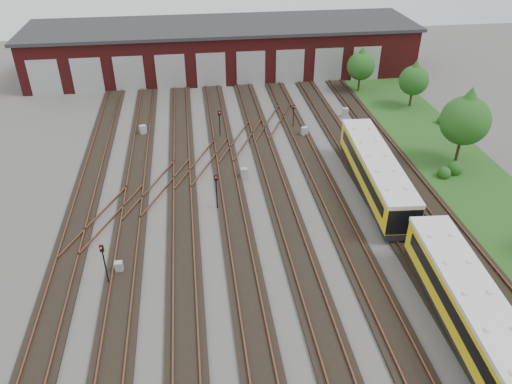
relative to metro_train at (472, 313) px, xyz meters
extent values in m
plane|color=#454340|center=(-10.00, 8.73, -1.89)|extent=(120.00, 120.00, 0.00)
cube|color=black|center=(-24.00, 8.73, -1.80)|extent=(2.40, 70.00, 0.18)
cube|color=brown|center=(-24.72, 8.73, -1.63)|extent=(0.10, 70.00, 0.15)
cube|color=brown|center=(-23.28, 8.73, -1.63)|extent=(0.10, 70.00, 0.15)
cube|color=black|center=(-20.00, 8.73, -1.80)|extent=(2.40, 70.00, 0.18)
cube|color=brown|center=(-20.72, 8.73, -1.63)|extent=(0.10, 70.00, 0.15)
cube|color=brown|center=(-19.28, 8.73, -1.63)|extent=(0.10, 70.00, 0.15)
cube|color=black|center=(-16.00, 8.73, -1.80)|extent=(2.40, 70.00, 0.18)
cube|color=brown|center=(-16.72, 8.73, -1.63)|extent=(0.10, 70.00, 0.15)
cube|color=brown|center=(-15.28, 8.73, -1.63)|extent=(0.10, 70.00, 0.15)
cube|color=black|center=(-12.00, 8.73, -1.80)|extent=(2.40, 70.00, 0.18)
cube|color=brown|center=(-12.72, 8.73, -1.63)|extent=(0.10, 70.00, 0.15)
cube|color=brown|center=(-11.28, 8.73, -1.63)|extent=(0.10, 70.00, 0.15)
cube|color=black|center=(-8.00, 8.73, -1.80)|extent=(2.40, 70.00, 0.18)
cube|color=brown|center=(-8.72, 8.73, -1.63)|extent=(0.10, 70.00, 0.15)
cube|color=brown|center=(-7.28, 8.73, -1.63)|extent=(0.10, 70.00, 0.15)
cube|color=black|center=(-4.00, 8.73, -1.80)|extent=(2.40, 70.00, 0.18)
cube|color=brown|center=(-4.72, 8.73, -1.63)|extent=(0.10, 70.00, 0.15)
cube|color=brown|center=(-3.28, 8.73, -1.63)|extent=(0.10, 70.00, 0.15)
cube|color=black|center=(0.00, 8.73, -1.80)|extent=(2.40, 70.00, 0.18)
cube|color=brown|center=(-0.72, 8.73, -1.63)|extent=(0.10, 70.00, 0.15)
cube|color=brown|center=(0.72, 8.73, -1.63)|extent=(0.10, 70.00, 0.15)
cube|color=black|center=(4.00, 8.73, -1.80)|extent=(2.40, 70.00, 0.18)
cube|color=brown|center=(3.28, 8.73, -1.63)|extent=(0.10, 70.00, 0.15)
cube|color=brown|center=(4.72, 8.73, -1.63)|extent=(0.10, 70.00, 0.15)
cube|color=brown|center=(-18.00, 18.73, -1.63)|extent=(5.40, 9.62, 0.15)
cube|color=brown|center=(-14.00, 22.73, -1.63)|extent=(5.40, 9.62, 0.15)
cube|color=brown|center=(-10.00, 26.73, -1.63)|extent=(5.40, 9.62, 0.15)
cube|color=brown|center=(-22.00, 14.73, -1.63)|extent=(5.40, 9.62, 0.15)
cube|color=brown|center=(-6.00, 30.73, -1.63)|extent=(5.40, 9.62, 0.15)
cube|color=#571515|center=(-10.00, 48.73, 1.11)|extent=(50.00, 12.00, 6.00)
cube|color=#2A2A2C|center=(-10.00, 48.73, 4.26)|extent=(51.00, 12.50, 0.40)
cube|color=#9FA2A4|center=(-32.00, 42.71, 0.31)|extent=(3.60, 0.12, 4.40)
cube|color=#9FA2A4|center=(-27.00, 42.71, 0.31)|extent=(3.60, 0.12, 4.40)
cube|color=#9FA2A4|center=(-22.00, 42.71, 0.31)|extent=(3.60, 0.12, 4.40)
cube|color=#9FA2A4|center=(-17.00, 42.71, 0.31)|extent=(3.60, 0.12, 4.40)
cube|color=#9FA2A4|center=(-12.00, 42.71, 0.31)|extent=(3.60, 0.12, 4.40)
cube|color=#9FA2A4|center=(-7.00, 42.71, 0.31)|extent=(3.60, 0.12, 4.40)
cube|color=#9FA2A4|center=(-2.00, 42.71, 0.31)|extent=(3.60, 0.12, 4.40)
cube|color=#9FA2A4|center=(3.00, 42.71, 0.31)|extent=(3.60, 0.12, 4.40)
cube|color=#9FA2A4|center=(8.00, 42.71, 0.31)|extent=(3.60, 0.12, 4.40)
cube|color=#204818|center=(9.00, 18.73, -1.86)|extent=(8.00, 55.00, 0.05)
cube|color=black|center=(0.00, 0.00, -1.26)|extent=(3.22, 14.84, 0.59)
cube|color=#F7AD0D|center=(0.00, 0.00, 0.11)|extent=(3.52, 14.86, 2.16)
cube|color=silver|center=(0.00, 0.00, 1.34)|extent=(3.61, 14.87, 0.29)
cube|color=black|center=(-1.29, 0.09, 0.36)|extent=(0.91, 12.93, 0.83)
cube|color=black|center=(1.29, -0.09, 0.36)|extent=(0.91, 12.93, 0.83)
cube|color=black|center=(0.00, 16.00, -1.26)|extent=(3.22, 14.84, 0.59)
cube|color=#F7AD0D|center=(0.00, 16.00, 0.11)|extent=(3.52, 14.86, 2.16)
cube|color=silver|center=(0.00, 16.00, 1.34)|extent=(3.61, 14.87, 0.29)
cube|color=black|center=(-1.29, 16.09, 0.36)|extent=(0.91, 12.93, 0.83)
cube|color=black|center=(1.29, 15.91, 0.36)|extent=(0.91, 12.93, 0.83)
cylinder|color=black|center=(-20.91, 7.34, -0.54)|extent=(0.10, 0.10, 2.70)
cube|color=black|center=(-20.91, 7.34, 1.05)|extent=(0.27, 0.20, 0.48)
sphere|color=red|center=(-20.91, 7.25, 1.15)|extent=(0.12, 0.12, 0.12)
cylinder|color=black|center=(-13.25, 15.28, -0.61)|extent=(0.10, 0.10, 2.55)
cube|color=black|center=(-13.25, 15.28, 0.90)|extent=(0.24, 0.15, 0.48)
sphere|color=red|center=(-13.25, 15.18, 1.00)|extent=(0.11, 0.11, 0.11)
cylinder|color=black|center=(-12.05, 28.24, -0.70)|extent=(0.10, 0.10, 2.38)
cube|color=black|center=(-12.05, 28.24, 0.74)|extent=(0.27, 0.20, 0.49)
sphere|color=red|center=(-12.05, 28.15, 0.83)|extent=(0.12, 0.12, 0.12)
cylinder|color=black|center=(-4.20, 29.40, -0.82)|extent=(0.09, 0.09, 2.13)
cube|color=black|center=(-4.20, 29.40, 0.47)|extent=(0.23, 0.15, 0.45)
sphere|color=red|center=(-4.20, 29.31, 0.56)|extent=(0.11, 0.11, 0.11)
cube|color=#949799|center=(-20.31, 8.40, -1.46)|extent=(0.53, 0.44, 0.87)
cube|color=#949799|center=(-19.86, 29.80, -1.36)|extent=(0.79, 0.74, 1.05)
cube|color=#949799|center=(-10.57, 19.69, -1.41)|extent=(0.57, 0.48, 0.96)
cube|color=#949799|center=(-3.45, 27.27, -1.39)|extent=(0.73, 0.68, 0.99)
cube|color=#949799|center=(2.11, 31.49, -1.39)|extent=(0.65, 0.56, 1.00)
cylinder|color=black|center=(6.00, 38.94, -1.03)|extent=(0.23, 0.23, 1.72)
sphere|color=#164A15|center=(6.00, 38.94, 1.27)|extent=(3.35, 3.35, 3.35)
cone|color=#164A15|center=(6.00, 38.94, 2.47)|extent=(2.87, 2.87, 2.40)
cylinder|color=black|center=(10.41, 33.33, -1.04)|extent=(0.25, 0.25, 1.71)
sphere|color=#164A15|center=(10.41, 33.33, 1.24)|extent=(3.32, 3.32, 3.32)
cone|color=#164A15|center=(10.41, 33.33, 2.43)|extent=(2.85, 2.85, 2.37)
cylinder|color=black|center=(9.40, 19.98, -0.75)|extent=(0.27, 0.27, 2.27)
sphere|color=#164A15|center=(9.40, 19.98, 2.28)|extent=(4.42, 4.42, 4.42)
cone|color=#164A15|center=(9.40, 19.98, 3.86)|extent=(3.79, 3.79, 3.16)
sphere|color=#164A15|center=(8.26, 17.95, -1.19)|extent=(1.39, 1.39, 1.39)
sphere|color=#164A15|center=(6.99, 17.40, -1.30)|extent=(1.18, 1.18, 1.18)
sphere|color=#164A15|center=(11.99, 28.30, -1.34)|extent=(1.09, 1.09, 1.09)
camera|label=1|loc=(-14.68, -18.15, 20.59)|focal=35.00mm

